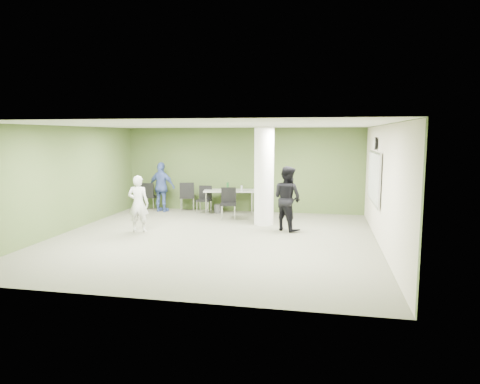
% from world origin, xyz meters
% --- Properties ---
extents(floor, '(8.00, 8.00, 0.00)m').
position_xyz_m(floor, '(0.00, 0.00, 0.00)').
color(floor, '#545442').
rests_on(floor, ground).
extents(ceiling, '(8.00, 8.00, 0.00)m').
position_xyz_m(ceiling, '(0.00, 0.00, 2.80)').
color(ceiling, white).
rests_on(ceiling, wall_back).
extents(wall_back, '(8.00, 2.80, 0.02)m').
position_xyz_m(wall_back, '(0.00, 4.00, 1.40)').
color(wall_back, '#435A2A').
rests_on(wall_back, floor).
extents(wall_left, '(0.02, 8.00, 2.80)m').
position_xyz_m(wall_left, '(-4.00, 0.00, 1.40)').
color(wall_left, '#435A2A').
rests_on(wall_left, floor).
extents(wall_right_cream, '(0.02, 8.00, 2.80)m').
position_xyz_m(wall_right_cream, '(4.00, 0.00, 1.40)').
color(wall_right_cream, beige).
rests_on(wall_right_cream, floor).
extents(column, '(0.56, 0.56, 2.80)m').
position_xyz_m(column, '(1.00, 2.00, 1.40)').
color(column, silver).
rests_on(column, floor).
extents(whiteboard, '(0.05, 2.30, 1.30)m').
position_xyz_m(whiteboard, '(3.92, 1.20, 1.50)').
color(whiteboard, silver).
rests_on(whiteboard, wall_right_cream).
extents(wall_clock, '(0.06, 0.32, 0.32)m').
position_xyz_m(wall_clock, '(3.92, 1.20, 2.35)').
color(wall_clock, black).
rests_on(wall_clock, wall_right_cream).
extents(folding_table, '(1.74, 0.99, 1.03)m').
position_xyz_m(folding_table, '(-0.34, 3.46, 0.73)').
color(folding_table, '#9C9C97').
rests_on(folding_table, floor).
extents(wastebasket, '(0.25, 0.25, 0.29)m').
position_xyz_m(wastebasket, '(-0.76, 3.51, 0.14)').
color(wastebasket, '#4C4C4C').
rests_on(wastebasket, floor).
extents(chair_back_left, '(0.49, 0.49, 0.95)m').
position_xyz_m(chair_back_left, '(-3.18, 3.56, 0.55)').
color(chair_back_left, black).
rests_on(chair_back_left, floor).
extents(chair_back_right, '(0.60, 0.60, 0.99)m').
position_xyz_m(chair_back_right, '(-1.82, 3.56, 0.58)').
color(chair_back_right, black).
rests_on(chair_back_right, floor).
extents(chair_table_left, '(0.45, 0.45, 0.90)m').
position_xyz_m(chair_table_left, '(-1.16, 3.37, 0.53)').
color(chair_table_left, black).
rests_on(chair_table_left, floor).
extents(chair_table_right, '(0.55, 0.55, 0.96)m').
position_xyz_m(chair_table_right, '(-0.18, 2.62, 0.56)').
color(chair_table_right, black).
rests_on(chair_table_right, floor).
extents(woman_white, '(0.59, 0.42, 1.50)m').
position_xyz_m(woman_white, '(-2.15, 0.44, 0.75)').
color(woman_white, silver).
rests_on(woman_white, floor).
extents(man_black, '(1.07, 1.03, 1.74)m').
position_xyz_m(man_black, '(1.72, 1.35, 0.87)').
color(man_black, black).
rests_on(man_black, floor).
extents(man_blue, '(1.03, 0.58, 1.66)m').
position_xyz_m(man_blue, '(-2.65, 3.39, 0.83)').
color(man_blue, '#394E8F').
rests_on(man_blue, floor).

